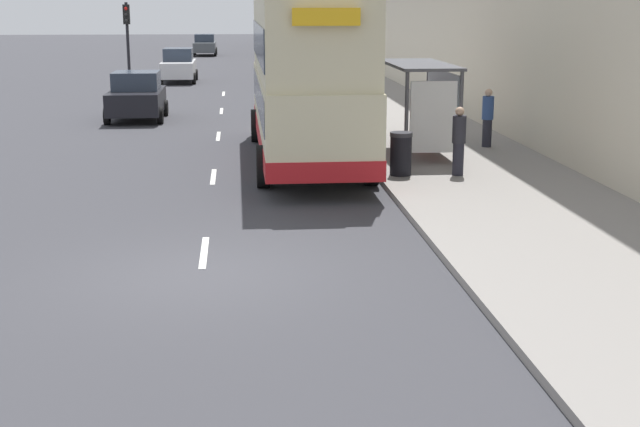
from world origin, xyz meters
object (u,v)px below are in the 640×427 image
Objects in this scene: bus_shelter at (427,92)px; traffic_light_far_kerb at (127,32)px; pedestrian_at_shelter at (488,117)px; pedestrian_1 at (459,140)px; litter_bin at (401,154)px; double_decker_bus_near at (306,77)px; car_0 at (137,96)px; car_2 at (179,66)px; car_1 at (205,45)px.

traffic_light_far_kerb is at bearing 118.04° from bus_shelter.
pedestrian_at_shelter is 0.40× the size of traffic_light_far_kerb.
litter_bin is (-1.39, 0.13, -0.32)m from pedestrian_1.
traffic_light_far_kerb reaches higher than pedestrian_1.
double_decker_bus_near is 4.79m from pedestrian_1.
pedestrian_1 is (-1.90, -4.22, -0.01)m from pedestrian_at_shelter.
bus_shelter is at bearing -149.04° from pedestrian_at_shelter.
bus_shelter is 1.10× the size of car_0.
double_decker_bus_near reaches higher than bus_shelter.
pedestrian_1 is at bearing 106.54° from car_2.
pedestrian_at_shelter is at bearing 51.22° from litter_bin.
pedestrian_at_shelter reaches higher than car_1.
car_2 is 3.99× the size of litter_bin.
pedestrian_1 is at bearing 125.87° from car_0.
bus_shelter is 0.38× the size of double_decker_bus_near.
bus_shelter reaches higher than pedestrian_1.
bus_shelter reaches higher than car_1.
car_0 is 40.90m from car_1.
bus_shelter is 2.56m from pedestrian_at_shelter.
traffic_light_far_kerb is (-8.95, 21.95, 2.20)m from litter_bin.
double_decker_bus_near is at bearing 101.08° from car_2.
litter_bin is at bearing -128.78° from pedestrian_at_shelter.
pedestrian_at_shelter is 1.01× the size of pedestrian_1.
pedestrian_at_shelter is at bearing 12.35° from double_decker_bus_near.
litter_bin is at bearing 121.71° from car_0.
double_decker_bus_near is 5.64m from pedestrian_at_shelter.
pedestrian_1 is 0.39× the size of traffic_light_far_kerb.
pedestrian_1 is 24.45m from traffic_light_far_kerb.
bus_shelter is 4.00× the size of litter_bin.
traffic_light_far_kerb is (-1.35, 9.65, 2.01)m from car_0.
car_1 is 53.88m from pedestrian_1.
bus_shelter is 0.99× the size of traffic_light_far_kerb.
car_2 is 29.60m from pedestrian_1.
car_1 is at bearing 98.66° from bus_shelter.
car_1 is at bearing 101.21° from pedestrian_at_shelter.
double_decker_bus_near is at bearing 138.69° from pedestrian_1.
car_1 is at bearing -91.62° from car_0.
traffic_light_far_kerb is at bearing 85.41° from car_1.
car_2 is 2.52× the size of pedestrian_1.
car_2 is at bearing 113.13° from pedestrian_at_shelter.
car_1 is at bearing -91.37° from car_2.
double_decker_bus_near is 2.57× the size of car_1.
traffic_light_far_kerb is at bearing 73.12° from car_2.
car_0 is at bearing 87.99° from car_2.
pedestrian_at_shelter is 1.60× the size of litter_bin.
pedestrian_at_shelter is 5.25m from litter_bin.
car_2 is (-4.96, 25.34, -1.39)m from double_decker_bus_near.
bus_shelter reaches higher than car_2.
double_decker_bus_near is 10.49× the size of litter_bin.
car_1 is at bearing 98.36° from pedestrian_1.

